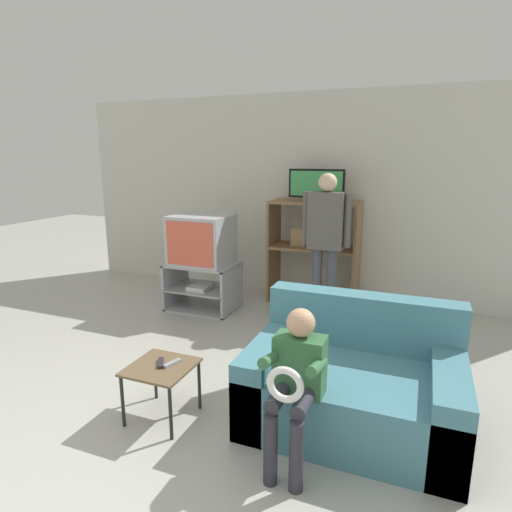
{
  "coord_description": "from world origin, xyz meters",
  "views": [
    {
      "loc": [
        1.53,
        -1.52,
        1.82
      ],
      "look_at": [
        0.08,
        2.13,
        0.9
      ],
      "focal_mm": 30.0,
      "sensor_mm": 36.0,
      "label": 1
    }
  ],
  "objects_px": {
    "television_main": "(202,240)",
    "couch": "(354,385)",
    "media_shelf": "(314,252)",
    "television_flat": "(316,186)",
    "person_standing_adult": "(326,233)",
    "tv_stand": "(203,286)",
    "remote_control_black": "(161,363)",
    "person_seated_child": "(296,376)",
    "remote_control_white": "(172,363)",
    "snack_table": "(161,372)"
  },
  "relations": [
    {
      "from": "media_shelf",
      "to": "television_flat",
      "type": "bearing_deg",
      "value": -64.87
    },
    {
      "from": "television_flat",
      "to": "remote_control_white",
      "type": "relative_size",
      "value": 4.71
    },
    {
      "from": "media_shelf",
      "to": "remote_control_white",
      "type": "bearing_deg",
      "value": -96.24
    },
    {
      "from": "remote_control_black",
      "to": "person_seated_child",
      "type": "bearing_deg",
      "value": -37.96
    },
    {
      "from": "remote_control_black",
      "to": "person_standing_adult",
      "type": "relative_size",
      "value": 0.09
    },
    {
      "from": "tv_stand",
      "to": "snack_table",
      "type": "bearing_deg",
      "value": -68.77
    },
    {
      "from": "person_seated_child",
      "to": "snack_table",
      "type": "bearing_deg",
      "value": 174.32
    },
    {
      "from": "person_standing_adult",
      "to": "snack_table",
      "type": "bearing_deg",
      "value": -105.48
    },
    {
      "from": "person_standing_adult",
      "to": "person_seated_child",
      "type": "distance_m",
      "value": 2.44
    },
    {
      "from": "tv_stand",
      "to": "snack_table",
      "type": "xyz_separation_m",
      "value": [
        0.82,
        -2.1,
        0.07
      ]
    },
    {
      "from": "television_flat",
      "to": "person_standing_adult",
      "type": "height_order",
      "value": "television_flat"
    },
    {
      "from": "snack_table",
      "to": "person_standing_adult",
      "type": "bearing_deg",
      "value": 74.52
    },
    {
      "from": "media_shelf",
      "to": "person_standing_adult",
      "type": "xyz_separation_m",
      "value": [
        0.26,
        -0.55,
        0.34
      ]
    },
    {
      "from": "tv_stand",
      "to": "remote_control_black",
      "type": "xyz_separation_m",
      "value": [
        0.8,
        -2.08,
        0.13
      ]
    },
    {
      "from": "snack_table",
      "to": "remote_control_black",
      "type": "distance_m",
      "value": 0.07
    },
    {
      "from": "television_flat",
      "to": "person_standing_adult",
      "type": "xyz_separation_m",
      "value": [
        0.25,
        -0.52,
        -0.47
      ]
    },
    {
      "from": "snack_table",
      "to": "remote_control_white",
      "type": "distance_m",
      "value": 0.1
    },
    {
      "from": "television_flat",
      "to": "remote_control_black",
      "type": "bearing_deg",
      "value": -98.1
    },
    {
      "from": "couch",
      "to": "person_standing_adult",
      "type": "relative_size",
      "value": 0.85
    },
    {
      "from": "person_seated_child",
      "to": "remote_control_white",
      "type": "bearing_deg",
      "value": 171.11
    },
    {
      "from": "couch",
      "to": "person_seated_child",
      "type": "xyz_separation_m",
      "value": [
        -0.26,
        -0.55,
        0.29
      ]
    },
    {
      "from": "tv_stand",
      "to": "television_main",
      "type": "bearing_deg",
      "value": 106.86
    },
    {
      "from": "snack_table",
      "to": "person_standing_adult",
      "type": "height_order",
      "value": "person_standing_adult"
    },
    {
      "from": "media_shelf",
      "to": "person_seated_child",
      "type": "xyz_separation_m",
      "value": [
        0.63,
        -2.92,
        -0.08
      ]
    },
    {
      "from": "television_flat",
      "to": "snack_table",
      "type": "distance_m",
      "value": 3.04
    },
    {
      "from": "person_standing_adult",
      "to": "person_seated_child",
      "type": "height_order",
      "value": "person_standing_adult"
    },
    {
      "from": "television_flat",
      "to": "remote_control_black",
      "type": "height_order",
      "value": "television_flat"
    },
    {
      "from": "tv_stand",
      "to": "couch",
      "type": "xyz_separation_m",
      "value": [
        2.08,
        -1.65,
        0.0
      ]
    },
    {
      "from": "remote_control_black",
      "to": "couch",
      "type": "bearing_deg",
      "value": -12.45
    },
    {
      "from": "snack_table",
      "to": "person_seated_child",
      "type": "relative_size",
      "value": 0.45
    },
    {
      "from": "television_flat",
      "to": "snack_table",
      "type": "height_order",
      "value": "television_flat"
    },
    {
      "from": "couch",
      "to": "snack_table",
      "type": "bearing_deg",
      "value": -160.22
    },
    {
      "from": "snack_table",
      "to": "couch",
      "type": "distance_m",
      "value": 1.34
    },
    {
      "from": "television_main",
      "to": "couch",
      "type": "relative_size",
      "value": 0.48
    },
    {
      "from": "television_main",
      "to": "person_seated_child",
      "type": "bearing_deg",
      "value": -50.58
    },
    {
      "from": "couch",
      "to": "person_standing_adult",
      "type": "xyz_separation_m",
      "value": [
        -0.63,
        1.82,
        0.72
      ]
    },
    {
      "from": "tv_stand",
      "to": "media_shelf",
      "type": "relative_size",
      "value": 0.63
    },
    {
      "from": "person_seated_child",
      "to": "remote_control_black",
      "type": "bearing_deg",
      "value": 173.26
    },
    {
      "from": "tv_stand",
      "to": "media_shelf",
      "type": "height_order",
      "value": "media_shelf"
    },
    {
      "from": "couch",
      "to": "person_standing_adult",
      "type": "distance_m",
      "value": 2.06
    },
    {
      "from": "television_main",
      "to": "person_standing_adult",
      "type": "height_order",
      "value": "person_standing_adult"
    },
    {
      "from": "snack_table",
      "to": "media_shelf",
      "type": "bearing_deg",
      "value": 82.58
    },
    {
      "from": "snack_table",
      "to": "tv_stand",
      "type": "bearing_deg",
      "value": 111.23
    },
    {
      "from": "snack_table",
      "to": "person_standing_adult",
      "type": "xyz_separation_m",
      "value": [
        0.63,
        2.27,
        0.65
      ]
    },
    {
      "from": "tv_stand",
      "to": "person_seated_child",
      "type": "xyz_separation_m",
      "value": [
        1.82,
        -2.2,
        0.3
      ]
    },
    {
      "from": "television_main",
      "to": "remote_control_black",
      "type": "xyz_separation_m",
      "value": [
        0.81,
        -2.09,
        -0.44
      ]
    },
    {
      "from": "remote_control_white",
      "to": "tv_stand",
      "type": "bearing_deg",
      "value": 130.86
    },
    {
      "from": "snack_table",
      "to": "remote_control_black",
      "type": "bearing_deg",
      "value": 124.17
    },
    {
      "from": "remote_control_white",
      "to": "person_seated_child",
      "type": "distance_m",
      "value": 0.96
    },
    {
      "from": "snack_table",
      "to": "couch",
      "type": "relative_size",
      "value": 0.31
    }
  ]
}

